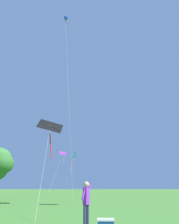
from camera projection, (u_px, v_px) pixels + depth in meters
The scene contains 5 objects.
kite_black_large at pixel (50, 132), 20.07m from camera, with size 3.06×10.55×8.27m.
kite_blue_delta at pixel (65, 17), 34.38m from camera, with size 3.50×6.23×29.63m.
kite_teal_box at pixel (75, 156), 45.78m from camera, with size 1.84×5.33×9.15m.
kite_purple_streamer at pixel (62, 155), 42.86m from camera, with size 2.19×6.43×8.92m.
person_near_tree at pixel (86, 200), 7.84m from camera, with size 0.40×0.48×1.70m.
Camera 1 is at (-1.23, -2.32, 1.47)m, focal length 31.95 mm.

